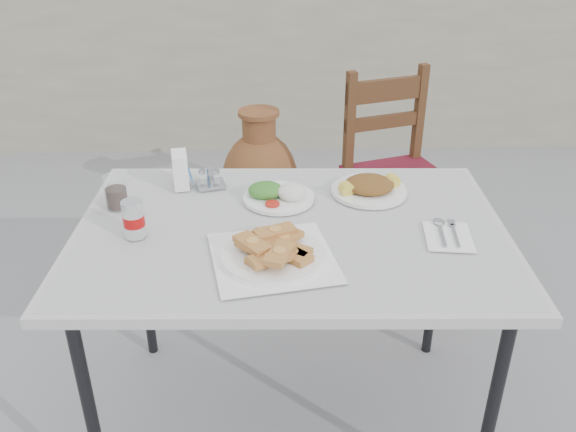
{
  "coord_description": "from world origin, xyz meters",
  "views": [
    {
      "loc": [
        0.03,
        -1.63,
        1.64
      ],
      "look_at": [
        0.08,
        -0.03,
        0.77
      ],
      "focal_mm": 38.0,
      "sensor_mm": 36.0,
      "label": 1
    }
  ],
  "objects_px": {
    "napkin_holder": "(180,170)",
    "cola_glass": "(116,193)",
    "salad_chopped_plate": "(369,187)",
    "soda_can": "(134,219)",
    "terracotta_urn": "(260,179)",
    "pide_plate": "(273,249)",
    "condiment_caddy": "(210,180)",
    "chair": "(396,174)",
    "salad_rice_plate": "(278,194)",
    "cafe_table": "(291,242)"
  },
  "relations": [
    {
      "from": "napkin_holder",
      "to": "cola_glass",
      "type": "bearing_deg",
      "value": -151.18
    },
    {
      "from": "salad_chopped_plate",
      "to": "napkin_holder",
      "type": "distance_m",
      "value": 0.62
    },
    {
      "from": "soda_can",
      "to": "terracotta_urn",
      "type": "bearing_deg",
      "value": 76.07
    },
    {
      "from": "pide_plate",
      "to": "condiment_caddy",
      "type": "distance_m",
      "value": 0.49
    },
    {
      "from": "condiment_caddy",
      "to": "chair",
      "type": "xyz_separation_m",
      "value": [
        0.77,
        0.68,
        -0.3
      ]
    },
    {
      "from": "salad_rice_plate",
      "to": "soda_can",
      "type": "bearing_deg",
      "value": -152.17
    },
    {
      "from": "cola_glass",
      "to": "salad_rice_plate",
      "type": "bearing_deg",
      "value": 3.73
    },
    {
      "from": "cafe_table",
      "to": "napkin_holder",
      "type": "bearing_deg",
      "value": 140.86
    },
    {
      "from": "chair",
      "to": "napkin_holder",
      "type": "bearing_deg",
      "value": -160.38
    },
    {
      "from": "salad_rice_plate",
      "to": "condiment_caddy",
      "type": "xyz_separation_m",
      "value": [
        -0.22,
        0.1,
        0.0
      ]
    },
    {
      "from": "soda_can",
      "to": "cola_glass",
      "type": "relative_size",
      "value": 1.06
    },
    {
      "from": "soda_can",
      "to": "pide_plate",
      "type": "bearing_deg",
      "value": -18.43
    },
    {
      "from": "cafe_table",
      "to": "terracotta_urn",
      "type": "height_order",
      "value": "cafe_table"
    },
    {
      "from": "salad_chopped_plate",
      "to": "cola_glass",
      "type": "distance_m",
      "value": 0.8
    },
    {
      "from": "cafe_table",
      "to": "pide_plate",
      "type": "distance_m",
      "value": 0.2
    },
    {
      "from": "cafe_table",
      "to": "salad_rice_plate",
      "type": "relative_size",
      "value": 5.68
    },
    {
      "from": "pide_plate",
      "to": "terracotta_urn",
      "type": "height_order",
      "value": "pide_plate"
    },
    {
      "from": "cafe_table",
      "to": "condiment_caddy",
      "type": "height_order",
      "value": "condiment_caddy"
    },
    {
      "from": "napkin_holder",
      "to": "chair",
      "type": "distance_m",
      "value": 1.15
    },
    {
      "from": "soda_can",
      "to": "condiment_caddy",
      "type": "distance_m",
      "value": 0.37
    },
    {
      "from": "pide_plate",
      "to": "salad_rice_plate",
      "type": "bearing_deg",
      "value": 86.99
    },
    {
      "from": "soda_can",
      "to": "terracotta_urn",
      "type": "relative_size",
      "value": 0.16
    },
    {
      "from": "cola_glass",
      "to": "terracotta_urn",
      "type": "height_order",
      "value": "cola_glass"
    },
    {
      "from": "salad_rice_plate",
      "to": "terracotta_urn",
      "type": "distance_m",
      "value": 1.21
    },
    {
      "from": "cafe_table",
      "to": "cola_glass",
      "type": "height_order",
      "value": "cola_glass"
    },
    {
      "from": "napkin_holder",
      "to": "condiment_caddy",
      "type": "height_order",
      "value": "napkin_holder"
    },
    {
      "from": "cola_glass",
      "to": "terracotta_urn",
      "type": "bearing_deg",
      "value": 69.91
    },
    {
      "from": "pide_plate",
      "to": "terracotta_urn",
      "type": "distance_m",
      "value": 1.54
    },
    {
      "from": "salad_rice_plate",
      "to": "cola_glass",
      "type": "bearing_deg",
      "value": -176.27
    },
    {
      "from": "salad_chopped_plate",
      "to": "soda_can",
      "type": "distance_m",
      "value": 0.75
    },
    {
      "from": "pide_plate",
      "to": "chair",
      "type": "relative_size",
      "value": 0.4
    },
    {
      "from": "napkin_holder",
      "to": "salad_chopped_plate",
      "type": "bearing_deg",
      "value": -16.26
    },
    {
      "from": "napkin_holder",
      "to": "chair",
      "type": "height_order",
      "value": "chair"
    },
    {
      "from": "salad_chopped_plate",
      "to": "chair",
      "type": "relative_size",
      "value": 0.26
    },
    {
      "from": "salad_rice_plate",
      "to": "salad_chopped_plate",
      "type": "height_order",
      "value": "salad_rice_plate"
    },
    {
      "from": "cafe_table",
      "to": "salad_chopped_plate",
      "type": "bearing_deg",
      "value": 39.63
    },
    {
      "from": "salad_chopped_plate",
      "to": "terracotta_urn",
      "type": "height_order",
      "value": "salad_chopped_plate"
    },
    {
      "from": "terracotta_urn",
      "to": "cafe_table",
      "type": "bearing_deg",
      "value": -85.03
    },
    {
      "from": "salad_rice_plate",
      "to": "napkin_holder",
      "type": "xyz_separation_m",
      "value": [
        -0.32,
        0.11,
        0.04
      ]
    },
    {
      "from": "salad_chopped_plate",
      "to": "soda_can",
      "type": "xyz_separation_m",
      "value": [
        -0.7,
        -0.26,
        0.03
      ]
    },
    {
      "from": "soda_can",
      "to": "cola_glass",
      "type": "xyz_separation_m",
      "value": [
        -0.09,
        0.18,
        -0.01
      ]
    },
    {
      "from": "cafe_table",
      "to": "terracotta_urn",
      "type": "xyz_separation_m",
      "value": [
        -0.11,
        1.29,
        -0.4
      ]
    },
    {
      "from": "cola_glass",
      "to": "salad_chopped_plate",
      "type": "bearing_deg",
      "value": 5.29
    },
    {
      "from": "condiment_caddy",
      "to": "chair",
      "type": "distance_m",
      "value": 1.07
    },
    {
      "from": "pide_plate",
      "to": "chair",
      "type": "height_order",
      "value": "chair"
    },
    {
      "from": "cola_glass",
      "to": "napkin_holder",
      "type": "xyz_separation_m",
      "value": [
        0.18,
        0.14,
        0.01
      ]
    },
    {
      "from": "salad_chopped_plate",
      "to": "napkin_holder",
      "type": "relative_size",
      "value": 2.13
    },
    {
      "from": "soda_can",
      "to": "terracotta_urn",
      "type": "xyz_separation_m",
      "value": [
        0.33,
        1.33,
        -0.5
      ]
    },
    {
      "from": "cola_glass",
      "to": "soda_can",
      "type": "bearing_deg",
      "value": -63.84
    },
    {
      "from": "soda_can",
      "to": "napkin_holder",
      "type": "xyz_separation_m",
      "value": [
        0.09,
        0.33,
        0.0
      ]
    }
  ]
}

